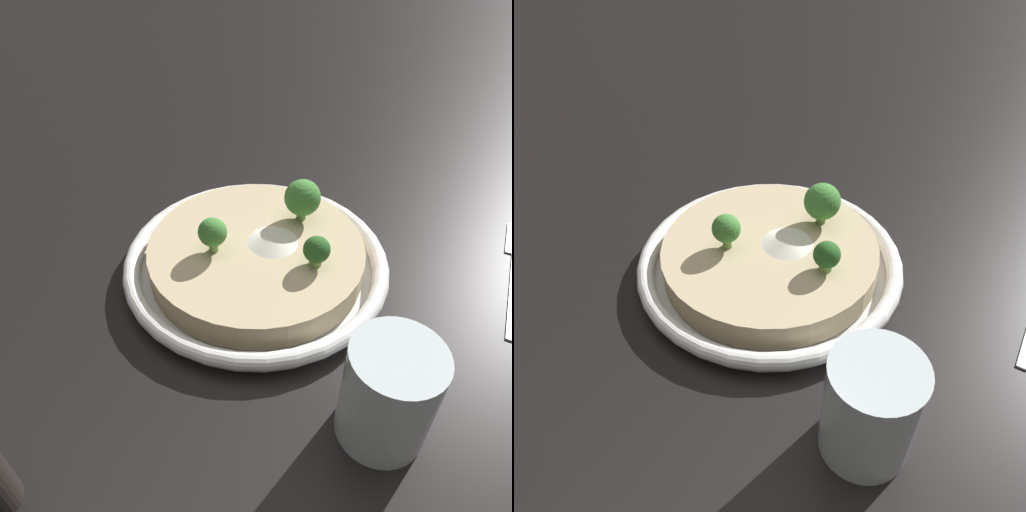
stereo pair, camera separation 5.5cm
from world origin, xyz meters
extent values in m
plane|color=black|center=(0.00, 0.00, 0.00)|extent=(6.00, 6.00, 0.00)
cylinder|color=white|center=(0.00, 0.00, 0.00)|extent=(0.27, 0.27, 0.01)
torus|color=white|center=(0.00, 0.00, 0.02)|extent=(0.29, 0.29, 0.02)
cylinder|color=#CCB78E|center=(0.00, 0.00, 0.02)|extent=(0.24, 0.24, 0.03)
cone|color=white|center=(-0.02, 0.01, 0.04)|extent=(0.06, 0.06, 0.01)
cylinder|color=#759E4C|center=(0.04, -0.03, 0.05)|extent=(0.01, 0.01, 0.02)
sphere|color=#428438|center=(0.04, -0.03, 0.06)|extent=(0.03, 0.03, 0.03)
cylinder|color=#759E4C|center=(-0.02, 0.07, 0.05)|extent=(0.02, 0.02, 0.01)
sphere|color=#285B23|center=(-0.02, 0.07, 0.06)|extent=(0.03, 0.03, 0.03)
cylinder|color=#668E47|center=(-0.07, 0.01, 0.05)|extent=(0.01, 0.01, 0.02)
sphere|color=#428438|center=(-0.07, 0.01, 0.07)|extent=(0.04, 0.04, 0.04)
cylinder|color=silver|center=(0.08, 0.21, 0.05)|extent=(0.07, 0.07, 0.10)
camera|label=1|loc=(0.31, 0.27, 0.39)|focal=35.00mm
camera|label=2|loc=(0.27, 0.31, 0.39)|focal=35.00mm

